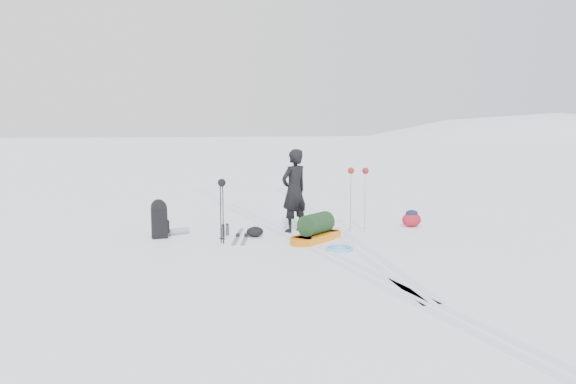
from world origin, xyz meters
name	(u,v)px	position (x,y,z in m)	size (l,w,h in m)	color
ground	(290,236)	(0.00, 0.00, 0.00)	(200.00, 200.00, 0.00)	white
ski_tracks	(304,227)	(0.61, 0.88, 0.00)	(3.38, 17.97, 0.01)	silver
skier	(294,191)	(0.22, 0.45, 0.91)	(0.66, 0.44, 1.82)	black
pulk_sled	(316,230)	(0.35, -0.60, 0.22)	(1.43, 1.22, 0.56)	orange
expedition_rucksack	(162,220)	(-2.60, 0.67, 0.37)	(0.82, 0.54, 0.80)	black
ski_poles_black	(222,191)	(-1.51, -0.28, 1.06)	(0.16, 0.17, 1.29)	black
ski_poles_silver	(358,178)	(1.54, -0.01, 1.19)	(0.42, 0.29, 1.43)	#A9AAB0
touring_skis_grey	(242,236)	(-0.99, 0.26, 0.01)	(0.79, 1.76, 0.06)	gray
touring_skis_white	(331,235)	(0.83, -0.20, 0.02)	(0.81, 2.03, 0.07)	silver
rope_coil	(339,248)	(0.50, -1.49, 0.03)	(0.57, 0.57, 0.06)	#60B6E9
small_daypack	(412,219)	(3.00, 0.22, 0.19)	(0.51, 0.41, 0.39)	maroon
thermos_pair	(225,230)	(-1.32, 0.39, 0.13)	(0.20, 0.25, 0.28)	#515257
stuff_sack	(255,232)	(-0.73, 0.15, 0.11)	(0.39, 0.31, 0.22)	black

